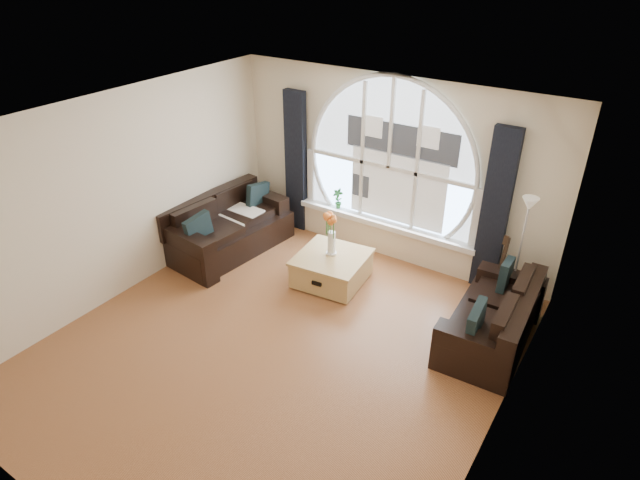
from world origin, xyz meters
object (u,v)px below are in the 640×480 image
Objects in this scene: floor_lamp at (519,256)px; vase_flowers at (332,229)px; sofa_right at (493,314)px; potted_plant at (338,199)px; guitar at (502,268)px; sofa_left at (229,226)px; coffee_chest at (332,267)px.

vase_flowers is at bearing -162.88° from floor_lamp.
sofa_right is 2.40× the size of vase_flowers.
sofa_right is 5.18× the size of potted_plant.
guitar is at bearing 19.38° from vase_flowers.
floor_lamp reaches higher than vase_flowers.
potted_plant is at bearing 173.20° from floor_lamp.
vase_flowers is 1.20m from potted_plant.
coffee_chest is at bearing 9.52° from sofa_left.
sofa_right is 1.58× the size of guitar.
guitar is at bearing 167.45° from floor_lamp.
guitar is at bearing -6.41° from potted_plant.
sofa_left is 1.82m from vase_flowers.
potted_plant is at bearing -177.03° from guitar.
floor_lamp reaches higher than potted_plant.
sofa_left is at bearing -168.03° from floor_lamp.
sofa_right is at bearing -21.76° from potted_plant.
potted_plant reaches higher than sofa_left.
sofa_left is at bearing -175.09° from vase_flowers.
potted_plant reaches higher than sofa_right.
floor_lamp is at bearing 12.16° from coffee_chest.
vase_flowers reaches higher than coffee_chest.
coffee_chest is at bearing -49.87° from vase_flowers.
vase_flowers reaches higher than sofa_left.
floor_lamp reaches higher than coffee_chest.
sofa_left is 1.82× the size of guitar.
sofa_left is at bearing 178.08° from sofa_right.
coffee_chest is at bearing -149.94° from guitar.
sofa_left is 1.75m from potted_plant.
sofa_left is at bearing 177.34° from coffee_chest.
coffee_chest is 0.58× the size of floor_lamp.
guitar is at bearing 14.52° from coffee_chest.
floor_lamp is (0.01, 0.80, 0.40)m from sofa_right.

